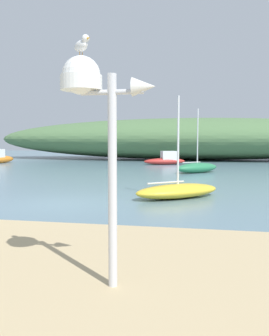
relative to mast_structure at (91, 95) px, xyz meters
The scene contains 8 objects.
ground_plane 8.22m from the mast_structure, 115.61° to the left, with size 120.00×120.00×0.00m, color slate.
distant_hill 36.83m from the mast_structure, 90.53° to the left, with size 45.69×11.30×4.67m, color #517547.
mast_structure is the anchor object (origin of this frame).
seagull_on_radar 0.67m from the mast_structure, behind, with size 0.33×0.28×0.25m.
motorboat_mid_channel 32.07m from the mast_structure, 123.63° to the left, with size 1.73×3.23×1.35m.
sailboat_far_right 20.12m from the mast_structure, 87.24° to the left, with size 3.20×3.21×4.28m.
sailboat_near_shore 9.39m from the mast_structure, 86.92° to the left, with size 3.61×3.34×3.85m.
motorboat_inner_mooring 28.04m from the mast_structure, 94.14° to the left, with size 3.95×2.52×1.21m.
Camera 1 is at (4.85, -11.65, 2.19)m, focal length 38.76 mm.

